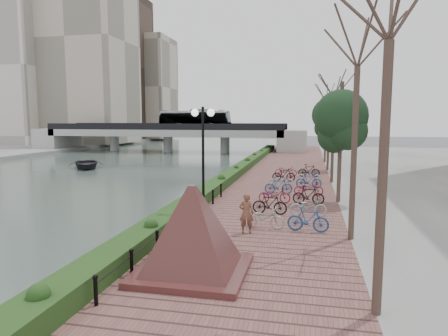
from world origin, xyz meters
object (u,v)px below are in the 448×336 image
(granite_monument, at_px, (192,229))
(lamppost, at_px, (203,140))
(boat, at_px, (86,164))
(pedestrian, at_px, (246,213))
(motorcycle, at_px, (206,244))

(granite_monument, bearing_deg, lamppost, 101.93)
(granite_monument, relative_size, boat, 1.03)
(pedestrian, height_order, boat, pedestrian)
(boat, bearing_deg, pedestrian, -78.26)
(motorcycle, relative_size, pedestrian, 0.91)
(lamppost, xyz_separation_m, boat, (-17.74, 19.93, -3.60))
(granite_monument, relative_size, lamppost, 0.99)
(granite_monument, bearing_deg, boat, 126.49)
(granite_monument, height_order, lamppost, lamppost)
(granite_monument, height_order, boat, granite_monument)
(granite_monument, distance_m, lamppost, 6.24)
(pedestrian, bearing_deg, granite_monument, 71.82)
(boat, bearing_deg, lamppost, -79.72)
(granite_monument, xyz_separation_m, motorcycle, (0.04, 1.37, -0.86))
(granite_monument, bearing_deg, pedestrian, 78.58)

